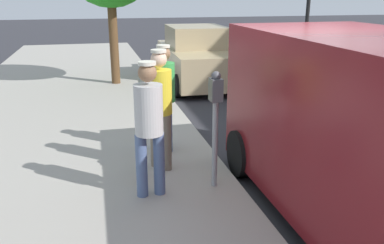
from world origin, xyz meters
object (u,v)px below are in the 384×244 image
object	(u,v)px
parked_sedan_behind	(198,57)
pedestrian_in_gray	(149,122)
pedestrian_in_yellow	(160,102)
pedestrian_in_green	(164,92)
parking_meter_near	(215,110)

from	to	relation	value
parked_sedan_behind	pedestrian_in_gray	bearing A→B (deg)	70.94
pedestrian_in_yellow	pedestrian_in_gray	world-z (taller)	pedestrian_in_yellow
pedestrian_in_yellow	pedestrian_in_green	bearing A→B (deg)	-104.77
parking_meter_near	pedestrian_in_green	xyz separation A→B (m)	(0.40, -1.43, -0.07)
pedestrian_in_yellow	pedestrian_in_gray	size ratio (longest dim) A/B	1.02
parking_meter_near	pedestrian_in_gray	world-z (taller)	pedestrian_in_gray
pedestrian_in_gray	pedestrian_in_yellow	bearing A→B (deg)	-108.42
pedestrian_in_yellow	pedestrian_in_gray	xyz separation A→B (m)	(0.26, 0.79, -0.02)
pedestrian_in_green	parked_sedan_behind	size ratio (longest dim) A/B	0.38
parking_meter_near	pedestrian_in_gray	bearing A→B (deg)	3.35
pedestrian_in_green	parked_sedan_behind	bearing A→B (deg)	-109.67
parking_meter_near	parked_sedan_behind	distance (m)	7.18
pedestrian_in_yellow	parked_sedan_behind	world-z (taller)	pedestrian_in_yellow
parking_meter_near	pedestrian_in_green	distance (m)	1.48
pedestrian_in_gray	parking_meter_near	bearing A→B (deg)	-176.65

